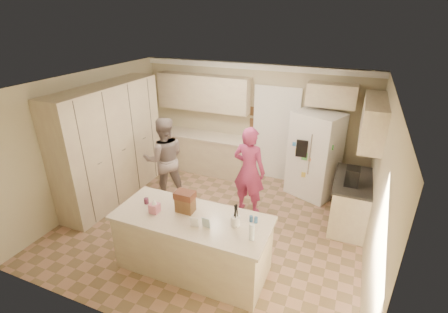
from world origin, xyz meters
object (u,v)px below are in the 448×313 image
at_px(utensil_crock, 235,221).
at_px(teen_boy, 165,159).
at_px(coffee_maker, 352,176).
at_px(teen_girl, 249,171).
at_px(tissue_box, 155,208).
at_px(island_base, 193,244).
at_px(dollhouse_body, 185,205).
at_px(refrigerator, 315,155).

height_order(utensil_crock, teen_boy, teen_boy).
xyz_separation_m(coffee_maker, teen_girl, (-1.79, -0.10, -0.20)).
bearing_deg(teen_girl, tissue_box, 72.90).
xyz_separation_m(island_base, teen_boy, (-1.49, 1.65, 0.43)).
relative_size(island_base, tissue_box, 15.71).
distance_m(island_base, utensil_crock, 0.86).
height_order(utensil_crock, dollhouse_body, dollhouse_body).
distance_m(refrigerator, dollhouse_body, 3.20).
bearing_deg(utensil_crock, tissue_box, -172.87).
relative_size(tissue_box, teen_girl, 0.08).
xyz_separation_m(coffee_maker, island_base, (-2.05, -1.90, -0.63)).
bearing_deg(island_base, teen_girl, 81.65).
distance_m(utensil_crock, dollhouse_body, 0.80).
relative_size(refrigerator, coffee_maker, 6.00).
xyz_separation_m(island_base, teen_girl, (0.26, 1.80, 0.43)).
height_order(tissue_box, teen_girl, teen_girl).
bearing_deg(tissue_box, teen_girl, 66.78).
distance_m(teen_boy, teen_girl, 1.76).
bearing_deg(dollhouse_body, island_base, -33.69).
xyz_separation_m(island_base, utensil_crock, (0.65, 0.05, 0.56)).
bearing_deg(teen_girl, dollhouse_body, 82.41).
bearing_deg(teen_boy, refrigerator, 168.53).
height_order(refrigerator, tissue_box, refrigerator).
xyz_separation_m(island_base, tissue_box, (-0.55, -0.10, 0.56)).
bearing_deg(refrigerator, teen_girl, -109.47).
xyz_separation_m(dollhouse_body, teen_girl, (0.41, 1.70, -0.16)).
xyz_separation_m(refrigerator, tissue_box, (-1.85, -3.05, 0.10)).
bearing_deg(coffee_maker, utensil_crock, -127.12).
bearing_deg(island_base, coffee_maker, 42.83).
distance_m(refrigerator, utensil_crock, 2.97).
distance_m(island_base, tissue_box, 0.79).
distance_m(utensil_crock, teen_boy, 2.68).
distance_m(island_base, dollhouse_body, 0.62).
height_order(dollhouse_body, teen_boy, teen_boy).
bearing_deg(refrigerator, dollhouse_body, -94.51).
height_order(refrigerator, utensil_crock, refrigerator).
distance_m(coffee_maker, dollhouse_body, 2.84).
bearing_deg(coffee_maker, dollhouse_body, -140.71).
relative_size(refrigerator, tissue_box, 12.86).
bearing_deg(utensil_crock, teen_boy, 143.16).
bearing_deg(island_base, dollhouse_body, 146.31).
height_order(refrigerator, dollhouse_body, refrigerator).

